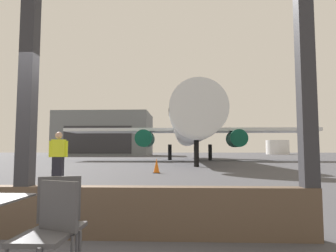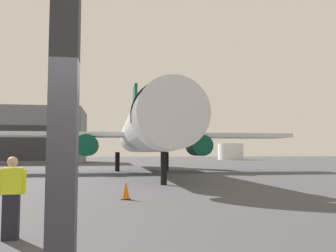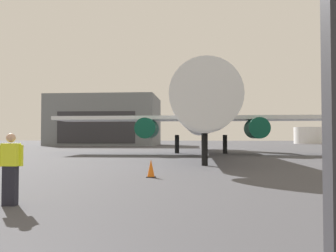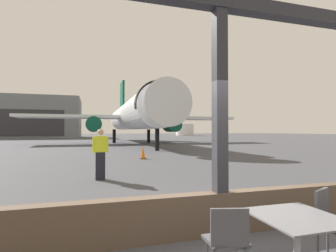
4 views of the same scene
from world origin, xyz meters
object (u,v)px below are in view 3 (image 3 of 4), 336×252
at_px(distant_hangar, 106,121).
at_px(fuel_storage_tank, 308,135).
at_px(airplane, 201,115).
at_px(ground_crew_worker, 10,168).
at_px(traffic_cone, 151,169).

relative_size(distant_hangar, fuel_storage_tank, 3.24).
relative_size(airplane, ground_crew_worker, 18.74).
height_order(airplane, distant_hangar, airplane).
relative_size(ground_crew_worker, traffic_cone, 2.36).
bearing_deg(traffic_cone, fuel_storage_tank, 68.03).
distance_m(ground_crew_worker, traffic_cone, 6.59).
bearing_deg(fuel_storage_tank, traffic_cone, -111.97).
distance_m(traffic_cone, distant_hangar, 56.59).
xyz_separation_m(airplane, ground_crew_worker, (-4.97, -24.46, -2.85)).
height_order(ground_crew_worker, fuel_storage_tank, fuel_storage_tank).
bearing_deg(fuel_storage_tank, ground_crew_worker, -112.10).
relative_size(ground_crew_worker, fuel_storage_tank, 0.27).
height_order(traffic_cone, distant_hangar, distant_hangar).
bearing_deg(ground_crew_worker, distant_hangar, 102.76).
height_order(airplane, traffic_cone, airplane).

